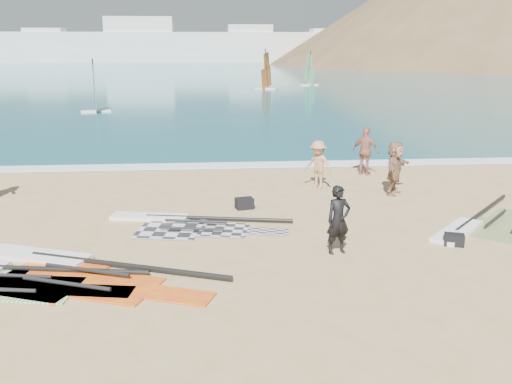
{
  "coord_description": "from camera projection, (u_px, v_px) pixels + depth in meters",
  "views": [
    {
      "loc": [
        -1.95,
        -11.95,
        5.19
      ],
      "look_at": [
        -0.61,
        4.0,
        1.0
      ],
      "focal_mm": 40.0,
      "sensor_mm": 36.0,
      "label": 1
    }
  ],
  "objects": [
    {
      "name": "rig_red",
      "position": [
        71.0,
        270.0,
        13.3
      ],
      "size": [
        6.2,
        3.96,
        0.21
      ],
      "rotation": [
        0.0,
        0.0,
        -0.38
      ],
      "color": "red",
      "rests_on": "ground"
    },
    {
      "name": "beachgoer_mid",
      "position": [
        318.0,
        165.0,
        20.8
      ],
      "size": [
        1.29,
        1.26,
        1.77
      ],
      "primitive_type": "imported",
      "rotation": [
        0.0,
        0.0,
        -0.73
      ],
      "color": "tan",
      "rests_on": "ground"
    },
    {
      "name": "windsurfer_centre",
      "position": [
        266.0,
        78.0,
        65.2
      ],
      "size": [
        2.59,
        2.78,
        4.65
      ],
      "rotation": [
        0.0,
        0.0,
        -0.49
      ],
      "color": "white",
      "rests_on": "ground"
    },
    {
      "name": "person_wetsuit",
      "position": [
        338.0,
        220.0,
        14.34
      ],
      "size": [
        0.73,
        0.57,
        1.76
      ],
      "primitive_type": "imported",
      "rotation": [
        0.0,
        0.0,
        0.26
      ],
      "color": "black",
      "rests_on": "ground"
    },
    {
      "name": "gear_bag_far",
      "position": [
        454.0,
        240.0,
        15.07
      ],
      "size": [
        0.6,
        0.51,
        0.31
      ],
      "primitive_type": "cube",
      "rotation": [
        0.0,
        0.0,
        -0.36
      ],
      "color": "black",
      "rests_on": "ground"
    },
    {
      "name": "far_town",
      "position": [
        156.0,
        46.0,
        155.17
      ],
      "size": [
        160.0,
        8.0,
        12.0
      ],
      "color": "white",
      "rests_on": "ground"
    },
    {
      "name": "beachgoer_right",
      "position": [
        395.0,
        168.0,
        19.97
      ],
      "size": [
        1.47,
        1.77,
        1.9
      ],
      "primitive_type": "imported",
      "rotation": [
        0.0,
        0.0,
        0.96
      ],
      "color": "#9B6F54",
      "rests_on": "ground"
    },
    {
      "name": "sea",
      "position": [
        215.0,
        65.0,
        140.23
      ],
      "size": [
        300.0,
        240.0,
        0.06
      ],
      "primitive_type": "cube",
      "color": "#0D545E",
      "rests_on": "ground"
    },
    {
      "name": "ground",
      "position": [
        297.0,
        278.0,
        12.99
      ],
      "size": [
        300.0,
        300.0,
        0.0
      ],
      "primitive_type": "plane",
      "color": "tan",
      "rests_on": "ground"
    },
    {
      "name": "rig_grey",
      "position": [
        181.0,
        223.0,
        16.75
      ],
      "size": [
        5.48,
        2.66,
        0.2
      ],
      "rotation": [
        0.0,
        0.0,
        -0.19
      ],
      "color": "#262629",
      "rests_on": "ground"
    },
    {
      "name": "windsurfer_left",
      "position": [
        95.0,
        96.0,
        43.66
      ],
      "size": [
        2.33,
        2.7,
        4.09
      ],
      "rotation": [
        0.0,
        0.0,
        0.21
      ],
      "color": "white",
      "rests_on": "ground"
    },
    {
      "name": "rig_orange",
      "position": [
        488.0,
        225.0,
        16.62
      ],
      "size": [
        5.08,
        4.78,
        0.2
      ],
      "rotation": [
        0.0,
        0.0,
        0.83
      ],
      "color": "orange",
      "rests_on": "ground"
    },
    {
      "name": "beachgoer_back",
      "position": [
        366.0,
        151.0,
        22.94
      ],
      "size": [
        1.19,
        1.07,
        1.94
      ],
      "primitive_type": "imported",
      "rotation": [
        0.0,
        0.0,
        2.48
      ],
      "color": "#AE6753",
      "rests_on": "ground"
    },
    {
      "name": "gear_bag_near",
      "position": [
        244.0,
        203.0,
        18.39
      ],
      "size": [
        0.63,
        0.52,
        0.35
      ],
      "primitive_type": "cube",
      "rotation": [
        0.0,
        0.0,
        0.23
      ],
      "color": "black",
      "rests_on": "ground"
    },
    {
      "name": "windsurfer_right",
      "position": [
        309.0,
        75.0,
        71.17
      ],
      "size": [
        2.46,
        2.81,
        4.32
      ],
      "rotation": [
        0.0,
        0.0,
        0.27
      ],
      "color": "white",
      "rests_on": "ground"
    },
    {
      "name": "surf_line",
      "position": [
        254.0,
        166.0,
        24.85
      ],
      "size": [
        300.0,
        1.2,
        0.04
      ],
      "primitive_type": "cube",
      "color": "white",
      "rests_on": "ground"
    }
  ]
}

